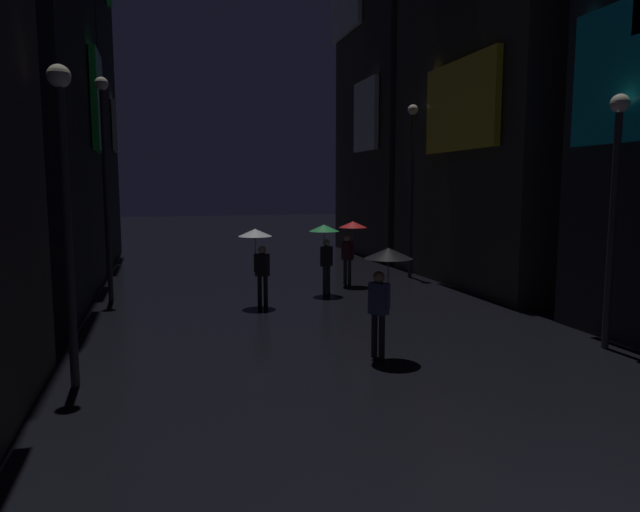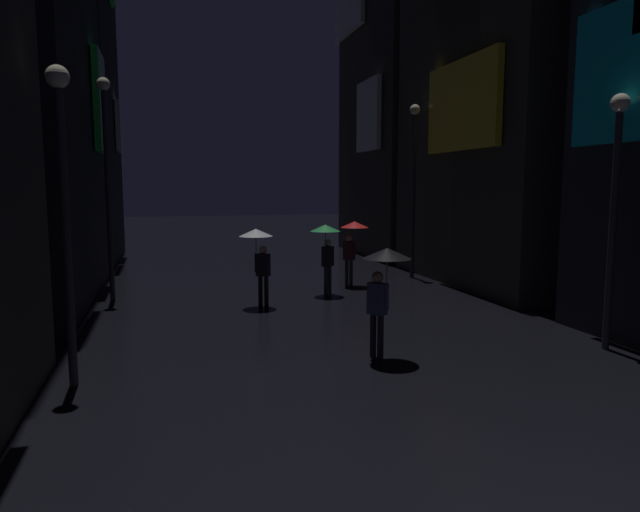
# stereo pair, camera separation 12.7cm
# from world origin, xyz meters

# --- Properties ---
(building_left_far) EXTENTS (4.25, 8.10, 16.70)m
(building_left_far) POSITION_xyz_m (-7.49, 22.05, 8.35)
(building_left_far) COLOR black
(building_left_far) RESTS_ON ground
(building_right_far) EXTENTS (4.25, 7.42, 23.26)m
(building_right_far) POSITION_xyz_m (7.48, 21.69, 11.63)
(building_right_far) COLOR #33302D
(building_right_far) RESTS_ON ground
(pedestrian_far_right_clear) EXTENTS (0.90, 0.90, 2.12)m
(pedestrian_far_right_clear) POSITION_xyz_m (-1.09, 11.14, 1.67)
(pedestrian_far_right_clear) COLOR black
(pedestrian_far_right_clear) RESTS_ON ground
(pedestrian_midstreet_left_black) EXTENTS (0.90, 0.90, 2.12)m
(pedestrian_midstreet_left_black) POSITION_xyz_m (0.43, 5.85, 1.67)
(pedestrian_midstreet_left_black) COLOR black
(pedestrian_midstreet_left_black) RESTS_ON ground
(pedestrian_foreground_right_red) EXTENTS (0.90, 0.90, 2.12)m
(pedestrian_foreground_right_red) POSITION_xyz_m (2.39, 13.60, 1.67)
(pedestrian_foreground_right_red) COLOR #2D2D38
(pedestrian_foreground_right_red) RESTS_ON ground
(pedestrian_foreground_left_green) EXTENTS (0.90, 0.90, 2.12)m
(pedestrian_foreground_left_green) POSITION_xyz_m (1.14, 12.36, 1.67)
(pedestrian_foreground_left_green) COLOR #2D2D38
(pedestrian_foreground_left_green) RESTS_ON ground
(streetlamp_right_far) EXTENTS (0.36, 0.36, 6.07)m
(streetlamp_right_far) POSITION_xyz_m (5.00, 14.71, 3.75)
(streetlamp_right_far) COLOR #2D2D33
(streetlamp_right_far) RESTS_ON ground
(streetlamp_left_near) EXTENTS (0.36, 0.36, 5.11)m
(streetlamp_left_near) POSITION_xyz_m (-5.00, 5.83, 3.23)
(streetlamp_left_near) COLOR #2D2D33
(streetlamp_left_near) RESTS_ON ground
(streetlamp_right_near) EXTENTS (0.36, 0.36, 5.01)m
(streetlamp_right_near) POSITION_xyz_m (5.00, 5.32, 3.17)
(streetlamp_right_near) COLOR #2D2D33
(streetlamp_right_near) RESTS_ON ground
(streetlamp_left_far) EXTENTS (0.36, 0.36, 6.20)m
(streetlamp_left_far) POSITION_xyz_m (-5.00, 13.06, 3.82)
(streetlamp_left_far) COLOR #2D2D33
(streetlamp_left_far) RESTS_ON ground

